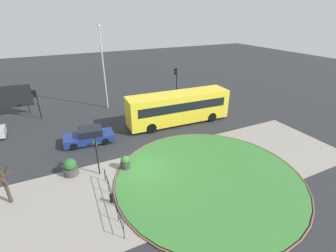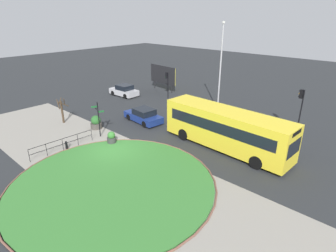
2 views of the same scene
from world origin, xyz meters
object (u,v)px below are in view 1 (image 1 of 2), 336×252
billboard_left (7,97)px  street_tree_bare (6,184)px  planter_kerbside (125,163)px  planter_near_signpost (70,168)px  bollard_foreground (111,198)px  lamppost_tall (103,66)px  bus_yellow (178,107)px  signpost_directional (96,152)px  traffic_light_near (35,98)px  car_far_lane (89,136)px  traffic_light_far (176,77)px

billboard_left → street_tree_bare: bearing=-80.6°
planter_kerbside → planter_near_signpost: bearing=164.8°
bollard_foreground → planter_near_signpost: 4.55m
lamppost_tall → billboard_left: bearing=169.1°
bus_yellow → billboard_left: size_ratio=2.18×
signpost_directional → planter_near_signpost: (-1.82, 0.85, -1.25)m
bus_yellow → street_tree_bare: (-14.89, -6.00, -0.35)m
signpost_directional → planter_kerbside: size_ratio=3.01×
bus_yellow → traffic_light_near: (-13.23, 7.49, 0.70)m
bus_yellow → traffic_light_near: 15.22m
bollard_foreground → billboard_left: size_ratio=0.14×
bus_yellow → billboard_left: (-16.08, 9.75, 0.48)m
planter_near_signpost → street_tree_bare: bearing=-159.4°
bus_yellow → planter_kerbside: (-7.50, -5.65, -1.24)m
lamppost_tall → car_far_lane: bearing=-113.3°
bollard_foreground → bus_yellow: bus_yellow is taller
planter_kerbside → street_tree_bare: bearing=-177.3°
traffic_light_near → billboard_left: size_ratio=0.66×
traffic_light_far → bollard_foreground: bearing=51.5°
planter_near_signpost → lamppost_tall: bearing=65.8°
signpost_directional → lamppost_tall: size_ratio=0.34×
traffic_light_far → planter_kerbside: size_ratio=3.89×
bus_yellow → lamppost_tall: size_ratio=1.15×
bus_yellow → planter_near_signpost: bearing=-155.0°
traffic_light_near → traffic_light_far: (16.47, -0.67, 0.59)m
bollard_foreground → planter_near_signpost: (-1.91, 4.13, 0.22)m
street_tree_bare → planter_near_signpost: bearing=20.6°
lamppost_tall → street_tree_bare: size_ratio=3.68×
street_tree_bare → planter_kerbside: bearing=2.7°
bollard_foreground → traffic_light_far: 20.19m
bollard_foreground → planter_kerbside: planter_kerbside is taller
bus_yellow → car_far_lane: size_ratio=2.47×
planter_near_signpost → street_tree_bare: size_ratio=0.50×
bollard_foreground → lamppost_tall: 17.54m
bus_yellow → planter_near_signpost: 12.21m
signpost_directional → billboard_left: (-6.65, 15.23, 0.38)m
lamppost_tall → planter_near_signpost: bearing=-114.2°
car_far_lane → street_tree_bare: bearing=50.2°
lamppost_tall → planter_near_signpost: (-5.55, -12.38, -4.44)m
signpost_directional → traffic_light_far: bearing=44.2°
signpost_directional → car_far_lane: size_ratio=0.73×
planter_kerbside → street_tree_bare: size_ratio=0.41×
bollard_foreground → street_tree_bare: (-5.56, 2.75, 1.02)m
bollard_foreground → traffic_light_near: bearing=103.5°
traffic_light_near → planter_near_signpost: 12.42m
bollard_foreground → planter_kerbside: 3.61m
bollard_foreground → signpost_directional: bearing=91.6°
bollard_foreground → billboard_left: billboard_left is taller
planter_near_signpost → planter_kerbside: bearing=-15.2°
signpost_directional → bollard_foreground: 3.60m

